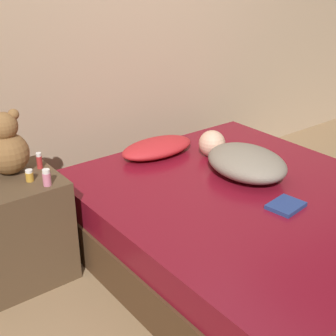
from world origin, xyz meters
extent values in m
plane|color=#937551|center=(0.00, 0.00, 0.00)|extent=(12.00, 12.00, 0.00)
cube|color=tan|center=(0.00, 1.29, 1.30)|extent=(8.00, 0.06, 2.60)
cube|color=#4C331E|center=(0.00, 0.00, 0.13)|extent=(1.73, 2.01, 0.27)
cube|color=maroon|center=(0.00, 0.00, 0.36)|extent=(1.69, 1.97, 0.18)
cube|color=brown|center=(-1.18, 0.67, 0.31)|extent=(0.52, 0.49, 0.62)
ellipsoid|color=red|center=(-0.10, 0.79, 0.51)|extent=(0.56, 0.29, 0.11)
ellipsoid|color=gray|center=(0.16, 0.18, 0.54)|extent=(0.49, 0.62, 0.17)
sphere|color=#DBAD8E|center=(0.19, 0.54, 0.54)|extent=(0.19, 0.19, 0.19)
cylinder|color=#DBAD8E|center=(0.36, 0.19, 0.48)|extent=(0.09, 0.26, 0.06)
sphere|color=brown|center=(-1.14, 0.76, 0.74)|extent=(0.24, 0.24, 0.24)
sphere|color=brown|center=(-1.14, 0.76, 0.90)|extent=(0.15, 0.15, 0.15)
sphere|color=brown|center=(-1.08, 0.76, 0.95)|extent=(0.06, 0.06, 0.06)
cylinder|color=#B72D2D|center=(-0.99, 0.71, 0.66)|extent=(0.03, 0.03, 0.07)
cylinder|color=white|center=(-0.99, 0.71, 0.71)|extent=(0.03, 0.03, 0.02)
cylinder|color=pink|center=(-1.04, 0.49, 0.66)|extent=(0.04, 0.04, 0.07)
cylinder|color=white|center=(-1.04, 0.49, 0.70)|extent=(0.04, 0.04, 0.02)
cylinder|color=gold|center=(-1.10, 0.59, 0.65)|extent=(0.04, 0.04, 0.05)
cylinder|color=white|center=(-1.10, 0.59, 0.68)|extent=(0.04, 0.04, 0.01)
cube|color=navy|center=(0.02, -0.26, 0.46)|extent=(0.22, 0.18, 0.02)
camera|label=1|loc=(-1.89, -1.67, 1.74)|focal=50.00mm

